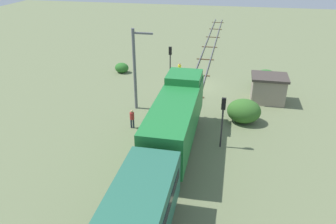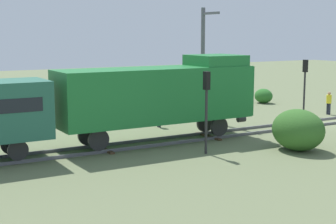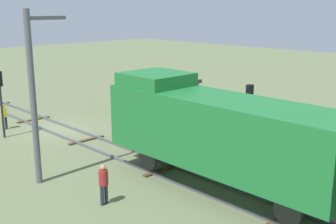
{
  "view_description": "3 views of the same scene",
  "coord_description": "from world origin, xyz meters",
  "px_view_note": "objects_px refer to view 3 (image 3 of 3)",
  "views": [
    {
      "loc": [
        -3.75,
        34.49,
        13.81
      ],
      "look_at": [
        1.15,
        10.53,
        1.65
      ],
      "focal_mm": 35.0,
      "sensor_mm": 36.0,
      "label": 1
    },
    {
      "loc": [
        -24.31,
        26.66,
        6.03
      ],
      "look_at": [
        0.82,
        12.17,
        1.54
      ],
      "focal_mm": 55.0,
      "sensor_mm": 36.0,
      "label": 2
    },
    {
      "loc": [
        13.26,
        23.82,
        7.71
      ],
      "look_at": [
        -1.38,
        8.86,
        2.52
      ],
      "focal_mm": 45.0,
      "sensor_mm": 36.0,
      "label": 3
    }
  ],
  "objects_px": {
    "traffic_signal_mid": "(249,110)",
    "catenary_mast": "(34,94)",
    "locomotive": "(216,129)",
    "worker_near_track": "(4,114)",
    "worker_by_signal": "(104,181)",
    "relay_hut": "(170,98)",
    "traffic_signal_near": "(0,92)"
  },
  "relations": [
    {
      "from": "locomotive",
      "to": "traffic_signal_mid",
      "type": "xyz_separation_m",
      "value": [
        -3.4,
        -0.75,
        0.11
      ]
    },
    {
      "from": "locomotive",
      "to": "worker_near_track",
      "type": "height_order",
      "value": "locomotive"
    },
    {
      "from": "traffic_signal_near",
      "to": "traffic_signal_mid",
      "type": "distance_m",
      "value": 14.74
    },
    {
      "from": "locomotive",
      "to": "traffic_signal_near",
      "type": "relative_size",
      "value": 2.85
    },
    {
      "from": "catenary_mast",
      "to": "locomotive",
      "type": "bearing_deg",
      "value": 128.87
    },
    {
      "from": "locomotive",
      "to": "traffic_signal_mid",
      "type": "bearing_deg",
      "value": -167.59
    },
    {
      "from": "traffic_signal_near",
      "to": "traffic_signal_mid",
      "type": "height_order",
      "value": "traffic_signal_mid"
    },
    {
      "from": "traffic_signal_mid",
      "to": "relay_hut",
      "type": "distance_m",
      "value": 10.49
    },
    {
      "from": "traffic_signal_mid",
      "to": "relay_hut",
      "type": "relative_size",
      "value": 1.18
    },
    {
      "from": "relay_hut",
      "to": "catenary_mast",
      "type": "bearing_deg",
      "value": 18.53
    },
    {
      "from": "traffic_signal_mid",
      "to": "catenary_mast",
      "type": "relative_size",
      "value": 0.54
    },
    {
      "from": "traffic_signal_mid",
      "to": "relay_hut",
      "type": "xyz_separation_m",
      "value": [
        -4.1,
        -9.55,
        -1.49
      ]
    },
    {
      "from": "locomotive",
      "to": "traffic_signal_near",
      "type": "xyz_separation_m",
      "value": [
        3.2,
        -13.93,
        0.06
      ]
    },
    {
      "from": "locomotive",
      "to": "relay_hut",
      "type": "xyz_separation_m",
      "value": [
        -7.5,
        -10.29,
        -1.38
      ]
    },
    {
      "from": "traffic_signal_near",
      "to": "worker_by_signal",
      "type": "distance_m",
      "value": 11.87
    },
    {
      "from": "locomotive",
      "to": "catenary_mast",
      "type": "relative_size",
      "value": 1.51
    },
    {
      "from": "traffic_signal_near",
      "to": "relay_hut",
      "type": "bearing_deg",
      "value": 161.22
    },
    {
      "from": "traffic_signal_near",
      "to": "worker_by_signal",
      "type": "height_order",
      "value": "traffic_signal_near"
    },
    {
      "from": "worker_near_track",
      "to": "catenary_mast",
      "type": "bearing_deg",
      "value": 106.61
    },
    {
      "from": "traffic_signal_near",
      "to": "relay_hut",
      "type": "height_order",
      "value": "traffic_signal_near"
    },
    {
      "from": "worker_near_track",
      "to": "relay_hut",
      "type": "bearing_deg",
      "value": -176.85
    },
    {
      "from": "traffic_signal_mid",
      "to": "worker_by_signal",
      "type": "relative_size",
      "value": 2.44
    },
    {
      "from": "locomotive",
      "to": "worker_by_signal",
      "type": "xyz_separation_m",
      "value": [
        4.2,
        -2.25,
        -1.78
      ]
    },
    {
      "from": "worker_near_track",
      "to": "relay_hut",
      "type": "relative_size",
      "value": 0.49
    },
    {
      "from": "traffic_signal_mid",
      "to": "worker_near_track",
      "type": "xyz_separation_m",
      "value": [
        5.8,
        -14.89,
        -1.88
      ]
    },
    {
      "from": "traffic_signal_near",
      "to": "catenary_mast",
      "type": "distance_m",
      "value": 8.09
    },
    {
      "from": "worker_near_track",
      "to": "worker_by_signal",
      "type": "relative_size",
      "value": 1.0
    },
    {
      "from": "locomotive",
      "to": "worker_by_signal",
      "type": "relative_size",
      "value": 6.82
    },
    {
      "from": "relay_hut",
      "to": "worker_by_signal",
      "type": "bearing_deg",
      "value": 34.51
    },
    {
      "from": "worker_near_track",
      "to": "locomotive",
      "type": "bearing_deg",
      "value": 130.25
    },
    {
      "from": "worker_by_signal",
      "to": "traffic_signal_mid",
      "type": "bearing_deg",
      "value": -22.67
    },
    {
      "from": "worker_near_track",
      "to": "traffic_signal_near",
      "type": "bearing_deg",
      "value": 96.48
    }
  ]
}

